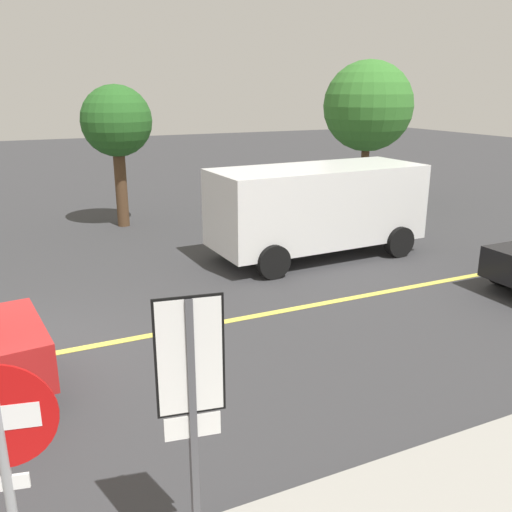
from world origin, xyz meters
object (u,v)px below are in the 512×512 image
Objects in this scene: tree_right_verge at (368,107)px; speed_limit_sign at (191,387)px; tree_centre_verge at (117,123)px; stop_sign at (5,465)px; white_van at (318,205)px.

speed_limit_sign is at bearing -130.39° from tree_right_verge.
tree_right_verge is (8.77, 0.03, 0.35)m from tree_centre_verge.
tree_centre_verge is at bearing -179.79° from tree_right_verge.
tree_centre_verge is at bearing 75.27° from stop_sign.
tree_centre_verge is at bearing 125.96° from white_van.
speed_limit_sign is at bearing 6.53° from stop_sign.
tree_centre_verge reaches higher than white_van.
stop_sign reaches higher than white_van.
stop_sign is 0.93× the size of speed_limit_sign.
tree_right_verge is (5.07, 5.14, 2.11)m from white_van.
tree_right_verge is (12.14, 12.84, 1.78)m from stop_sign.
tree_right_verge reaches higher than tree_centre_verge.
tree_right_verge is at bearing 0.21° from tree_centre_verge.
tree_right_verge is at bearing 46.61° from stop_sign.
white_van is at bearing 47.42° from stop_sign.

